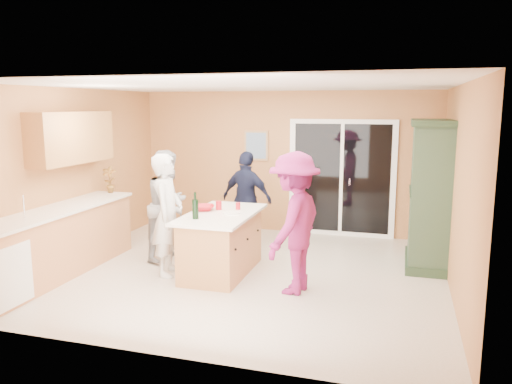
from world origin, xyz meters
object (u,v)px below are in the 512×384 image
(woman_grey, at_px, (168,205))
(woman_navy, at_px, (247,199))
(woman_white, at_px, (168,215))
(green_hutch, at_px, (430,196))
(kitchen_island, at_px, (221,245))
(woman_magenta, at_px, (294,223))

(woman_grey, distance_m, woman_navy, 1.42)
(woman_white, xyz_separation_m, woman_navy, (0.60, 1.74, -0.05))
(green_hutch, height_order, woman_white, green_hutch)
(woman_navy, bearing_deg, woman_grey, 65.49)
(green_hutch, xyz_separation_m, woman_navy, (-2.88, 0.34, -0.25))
(kitchen_island, bearing_deg, woman_navy, 93.39)
(kitchen_island, xyz_separation_m, woman_navy, (-0.09, 1.48, 0.39))
(woman_white, relative_size, woman_grey, 1.01)
(woman_white, height_order, woman_grey, woman_white)
(kitchen_island, bearing_deg, woman_magenta, -20.37)
(woman_white, distance_m, woman_navy, 1.84)
(kitchen_island, distance_m, woman_magenta, 1.30)
(green_hutch, bearing_deg, woman_white, -158.08)
(woman_grey, bearing_deg, woman_white, -146.54)
(woman_navy, height_order, woman_magenta, woman_magenta)
(woman_grey, relative_size, woman_magenta, 0.94)
(kitchen_island, height_order, woman_white, woman_white)
(green_hutch, relative_size, woman_magenta, 1.20)
(green_hutch, bearing_deg, kitchen_island, -157.80)
(green_hutch, relative_size, woman_grey, 1.27)
(woman_grey, bearing_deg, woman_magenta, -102.84)
(green_hutch, xyz_separation_m, woman_grey, (-3.79, -0.75, -0.20))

